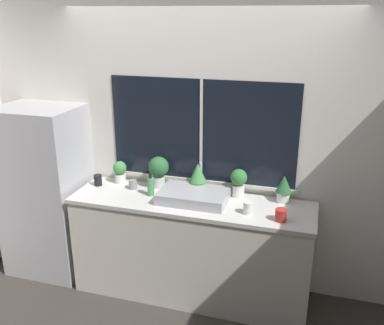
{
  "coord_description": "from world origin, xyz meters",
  "views": [
    {
      "loc": [
        0.97,
        -2.91,
        2.45
      ],
      "look_at": [
        0.01,
        0.28,
        1.28
      ],
      "focal_mm": 40.0,
      "sensor_mm": 36.0,
      "label": 1
    }
  ],
  "objects_px": {
    "soap_bottle": "(151,186)",
    "mug_white": "(248,208)",
    "potted_plant_center": "(198,176)",
    "potted_plant_right": "(239,181)",
    "sink": "(194,196)",
    "potted_plant_far_right": "(284,188)",
    "mug_grey": "(133,184)",
    "potted_plant_far_left": "(120,171)",
    "potted_plant_left": "(159,169)",
    "refrigerator": "(46,191)",
    "mug_black": "(98,180)",
    "mug_red": "(281,215)"
  },
  "relations": [
    {
      "from": "soap_bottle",
      "to": "mug_white",
      "type": "height_order",
      "value": "soap_bottle"
    },
    {
      "from": "potted_plant_center",
      "to": "potted_plant_right",
      "type": "relative_size",
      "value": 1.07
    },
    {
      "from": "sink",
      "to": "potted_plant_center",
      "type": "distance_m",
      "value": 0.22
    },
    {
      "from": "potted_plant_far_right",
      "to": "mug_grey",
      "type": "bearing_deg",
      "value": -175.42
    },
    {
      "from": "potted_plant_far_right",
      "to": "potted_plant_far_left",
      "type": "bearing_deg",
      "value": 180.0
    },
    {
      "from": "sink",
      "to": "potted_plant_left",
      "type": "relative_size",
      "value": 1.99
    },
    {
      "from": "refrigerator",
      "to": "potted_plant_far_right",
      "type": "xyz_separation_m",
      "value": [
        2.22,
        0.18,
        0.23
      ]
    },
    {
      "from": "potted_plant_right",
      "to": "mug_black",
      "type": "height_order",
      "value": "potted_plant_right"
    },
    {
      "from": "sink",
      "to": "refrigerator",
      "type": "bearing_deg",
      "value": 179.43
    },
    {
      "from": "refrigerator",
      "to": "potted_plant_right",
      "type": "bearing_deg",
      "value": 5.62
    },
    {
      "from": "sink",
      "to": "mug_grey",
      "type": "height_order",
      "value": "sink"
    },
    {
      "from": "potted_plant_right",
      "to": "mug_white",
      "type": "bearing_deg",
      "value": -65.95
    },
    {
      "from": "potted_plant_center",
      "to": "mug_grey",
      "type": "xyz_separation_m",
      "value": [
        -0.58,
        -0.11,
        -0.11
      ]
    },
    {
      "from": "sink",
      "to": "potted_plant_center",
      "type": "height_order",
      "value": "same"
    },
    {
      "from": "potted_plant_left",
      "to": "mug_grey",
      "type": "distance_m",
      "value": 0.27
    },
    {
      "from": "sink",
      "to": "potted_plant_center",
      "type": "relative_size",
      "value": 2.17
    },
    {
      "from": "mug_grey",
      "to": "mug_black",
      "type": "bearing_deg",
      "value": -177.12
    },
    {
      "from": "sink",
      "to": "mug_black",
      "type": "height_order",
      "value": "sink"
    },
    {
      "from": "potted_plant_left",
      "to": "potted_plant_center",
      "type": "bearing_deg",
      "value": 0.0
    },
    {
      "from": "potted_plant_right",
      "to": "mug_red",
      "type": "xyz_separation_m",
      "value": [
        0.4,
        -0.36,
        -0.1
      ]
    },
    {
      "from": "potted_plant_right",
      "to": "potted_plant_far_right",
      "type": "relative_size",
      "value": 1.06
    },
    {
      "from": "potted_plant_left",
      "to": "mug_black",
      "type": "distance_m",
      "value": 0.58
    },
    {
      "from": "mug_white",
      "to": "sink",
      "type": "bearing_deg",
      "value": 166.77
    },
    {
      "from": "mug_white",
      "to": "potted_plant_right",
      "type": "bearing_deg",
      "value": 114.05
    },
    {
      "from": "potted_plant_left",
      "to": "soap_bottle",
      "type": "distance_m",
      "value": 0.22
    },
    {
      "from": "mug_white",
      "to": "soap_bottle",
      "type": "bearing_deg",
      "value": 172.76
    },
    {
      "from": "potted_plant_left",
      "to": "potted_plant_center",
      "type": "height_order",
      "value": "potted_plant_left"
    },
    {
      "from": "potted_plant_far_left",
      "to": "mug_white",
      "type": "bearing_deg",
      "value": -13.74
    },
    {
      "from": "potted_plant_right",
      "to": "soap_bottle",
      "type": "bearing_deg",
      "value": -164.99
    },
    {
      "from": "potted_plant_right",
      "to": "mug_grey",
      "type": "xyz_separation_m",
      "value": [
        -0.95,
        -0.11,
        -0.1
      ]
    },
    {
      "from": "potted_plant_center",
      "to": "soap_bottle",
      "type": "bearing_deg",
      "value": -151.81
    },
    {
      "from": "sink",
      "to": "potted_plant_far_right",
      "type": "height_order",
      "value": "sink"
    },
    {
      "from": "potted_plant_far_left",
      "to": "sink",
      "type": "bearing_deg",
      "value": -14.05
    },
    {
      "from": "potted_plant_far_left",
      "to": "soap_bottle",
      "type": "distance_m",
      "value": 0.44
    },
    {
      "from": "sink",
      "to": "potted_plant_far_right",
      "type": "relative_size",
      "value": 2.44
    },
    {
      "from": "soap_bottle",
      "to": "mug_white",
      "type": "distance_m",
      "value": 0.89
    },
    {
      "from": "sink",
      "to": "mug_black",
      "type": "xyz_separation_m",
      "value": [
        -0.95,
        0.07,
        0.01
      ]
    },
    {
      "from": "mug_white",
      "to": "potted_plant_far_left",
      "type": "bearing_deg",
      "value": 166.26
    },
    {
      "from": "potted_plant_right",
      "to": "refrigerator",
      "type": "bearing_deg",
      "value": -174.38
    },
    {
      "from": "potted_plant_far_right",
      "to": "mug_black",
      "type": "bearing_deg",
      "value": -175.77
    },
    {
      "from": "sink",
      "to": "mug_white",
      "type": "relative_size",
      "value": 5.76
    },
    {
      "from": "potted_plant_center",
      "to": "refrigerator",
      "type": "bearing_deg",
      "value": -172.98
    },
    {
      "from": "mug_white",
      "to": "mug_black",
      "type": "height_order",
      "value": "mug_black"
    },
    {
      "from": "mug_red",
      "to": "potted_plant_far_left",
      "type": "bearing_deg",
      "value": 166.72
    },
    {
      "from": "refrigerator",
      "to": "mug_red",
      "type": "distance_m",
      "value": 2.25
    },
    {
      "from": "potted_plant_right",
      "to": "mug_white",
      "type": "xyz_separation_m",
      "value": [
        0.14,
        -0.31,
        -0.09
      ]
    },
    {
      "from": "sink",
      "to": "potted_plant_right",
      "type": "distance_m",
      "value": 0.41
    },
    {
      "from": "potted_plant_right",
      "to": "potted_plant_far_left",
      "type": "bearing_deg",
      "value": 180.0
    },
    {
      "from": "mug_red",
      "to": "mug_grey",
      "type": "bearing_deg",
      "value": 169.36
    },
    {
      "from": "soap_bottle",
      "to": "mug_black",
      "type": "bearing_deg",
      "value": 172.44
    }
  ]
}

